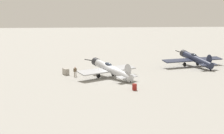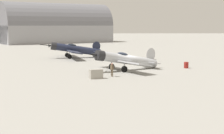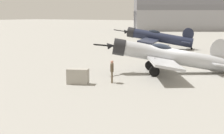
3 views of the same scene
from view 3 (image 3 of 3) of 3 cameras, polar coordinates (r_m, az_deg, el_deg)
The scene contains 6 objects.
ground_plane at distance 27.56m, azimuth 10.04°, elevation -1.02°, with size 400.00×400.00×0.00m, color gray.
airplane_foreground at distance 27.26m, azimuth 9.07°, elevation 1.91°, with size 9.28×10.06×2.87m.
airplane_mid_apron at distance 46.38m, azimuth 7.58°, elevation 4.99°, with size 10.63×12.89×2.99m.
ground_crew_mechanic at distance 23.22m, azimuth 0.00°, elevation -0.38°, with size 0.39×0.55×1.56m.
equipment_crate at distance 23.01m, azimuth -5.77°, elevation -1.59°, with size 1.59×1.17×1.04m.
distant_hangar at distance 101.24m, azimuth 14.11°, elevation 8.79°, with size 38.18×30.31×14.79m.
Camera 3 is at (-9.16, 25.56, 4.72)m, focal length 54.26 mm.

